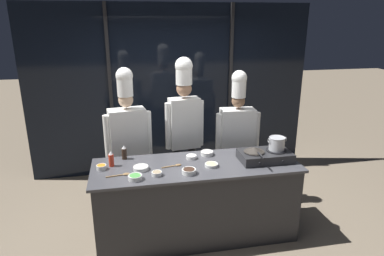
% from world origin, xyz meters
% --- Properties ---
extents(ground_plane, '(24.00, 24.00, 0.00)m').
position_xyz_m(ground_plane, '(0.00, 0.00, 0.00)').
color(ground_plane, '#7F705B').
extents(window_wall_back, '(4.50, 0.09, 2.70)m').
position_xyz_m(window_wall_back, '(0.00, 1.91, 1.35)').
color(window_wall_back, black).
rests_on(window_wall_back, ground_plane).
extents(demo_counter, '(2.32, 0.79, 0.91)m').
position_xyz_m(demo_counter, '(0.00, 0.00, 0.45)').
color(demo_counter, '#2D2D30').
rests_on(demo_counter, ground_plane).
extents(portable_stove, '(0.59, 0.37, 0.12)m').
position_xyz_m(portable_stove, '(0.80, -0.04, 0.96)').
color(portable_stove, '#28282B').
rests_on(portable_stove, demo_counter).
extents(frying_pan, '(0.24, 0.41, 0.05)m').
position_xyz_m(frying_pan, '(0.66, -0.04, 1.05)').
color(frying_pan, '#38332D').
rests_on(frying_pan, portable_stove).
extents(stock_pot, '(0.21, 0.18, 0.15)m').
position_xyz_m(stock_pot, '(0.93, -0.04, 1.10)').
color(stock_pot, '#B7BABF').
rests_on(stock_pot, portable_stove).
extents(squeeze_bottle_soy, '(0.06, 0.06, 0.17)m').
position_xyz_m(squeeze_bottle_soy, '(-0.79, 0.31, 0.98)').
color(squeeze_bottle_soy, '#332319').
rests_on(squeeze_bottle_soy, demo_counter).
extents(squeeze_bottle_chili, '(0.06, 0.06, 0.18)m').
position_xyz_m(squeeze_bottle_chili, '(-0.93, 0.14, 0.99)').
color(squeeze_bottle_chili, red).
rests_on(squeeze_bottle_chili, demo_counter).
extents(prep_bowl_ginger, '(0.15, 0.15, 0.04)m').
position_xyz_m(prep_bowl_ginger, '(0.15, -0.09, 0.93)').
color(prep_bowl_ginger, white).
rests_on(prep_bowl_ginger, demo_counter).
extents(prep_bowl_soy_glaze, '(0.15, 0.15, 0.05)m').
position_xyz_m(prep_bowl_soy_glaze, '(-0.13, -0.22, 0.94)').
color(prep_bowl_soy_glaze, white).
rests_on(prep_bowl_soy_glaze, demo_counter).
extents(prep_bowl_rice, '(0.12, 0.12, 0.04)m').
position_xyz_m(prep_bowl_rice, '(-0.02, 0.17, 0.93)').
color(prep_bowl_rice, white).
rests_on(prep_bowl_rice, demo_counter).
extents(prep_bowl_onion, '(0.15, 0.15, 0.05)m').
position_xyz_m(prep_bowl_onion, '(0.18, 0.24, 0.93)').
color(prep_bowl_onion, white).
rests_on(prep_bowl_onion, demo_counter).
extents(prep_bowl_mushrooms, '(0.11, 0.11, 0.04)m').
position_xyz_m(prep_bowl_mushrooms, '(-0.46, -0.20, 0.93)').
color(prep_bowl_mushrooms, white).
rests_on(prep_bowl_mushrooms, demo_counter).
extents(prep_bowl_bean_sprouts, '(0.17, 0.17, 0.04)m').
position_xyz_m(prep_bowl_bean_sprouts, '(-0.62, -0.02, 0.93)').
color(prep_bowl_bean_sprouts, white).
rests_on(prep_bowl_bean_sprouts, demo_counter).
extents(prep_bowl_scallions, '(0.14, 0.14, 0.05)m').
position_xyz_m(prep_bowl_scallions, '(-0.69, -0.25, 0.93)').
color(prep_bowl_scallions, white).
rests_on(prep_bowl_scallions, demo_counter).
extents(prep_bowl_carrots, '(0.11, 0.11, 0.05)m').
position_xyz_m(prep_bowl_carrots, '(-1.04, 0.07, 0.94)').
color(prep_bowl_carrots, white).
rests_on(prep_bowl_carrots, demo_counter).
extents(serving_spoon_slotted, '(0.26, 0.07, 0.02)m').
position_xyz_m(serving_spoon_slotted, '(-0.81, -0.12, 0.91)').
color(serving_spoon_slotted, olive).
rests_on(serving_spoon_slotted, demo_counter).
extents(serving_spoon_solid, '(0.23, 0.07, 0.02)m').
position_xyz_m(serving_spoon_solid, '(-0.24, 0.00, 0.91)').
color(serving_spoon_solid, olive).
rests_on(serving_spoon_solid, demo_counter).
extents(chef_head, '(0.60, 0.31, 1.91)m').
position_xyz_m(chef_head, '(-0.74, 0.75, 1.07)').
color(chef_head, '#4C4C51').
rests_on(chef_head, ground_plane).
extents(chef_sous, '(0.52, 0.25, 2.01)m').
position_xyz_m(chef_sous, '(-0.00, 0.77, 1.20)').
color(chef_sous, '#232326').
rests_on(chef_sous, ground_plane).
extents(chef_line, '(0.60, 0.27, 1.84)m').
position_xyz_m(chef_line, '(0.71, 0.70, 1.02)').
color(chef_line, '#2D3856').
rests_on(chef_line, ground_plane).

